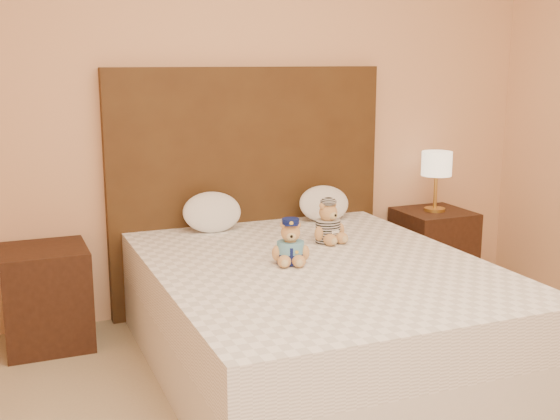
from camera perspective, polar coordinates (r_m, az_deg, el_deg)
The scene contains 9 objects.
bed at distance 3.61m, azimuth 2.97°, elevation -8.45°, with size 1.60×2.00×0.55m.
headboard at distance 4.39m, azimuth -2.61°, elevation 1.71°, with size 1.75×0.08×1.50m, color #452D14.
nightstand_left at distance 4.06m, azimuth -18.44°, elevation -6.72°, with size 0.45×0.45×0.55m, color #341B10.
nightstand_right at distance 4.87m, azimuth 12.30°, elevation -3.23°, with size 0.45×0.45×0.55m, color #341B10.
lamp at distance 4.76m, azimuth 12.61°, elevation 3.45°, with size 0.20×0.20×0.40m.
teddy_police at distance 3.46m, azimuth 0.86°, elevation -2.58°, with size 0.20×0.19×0.23m, color tan, non-canonical shape.
teddy_prisoner at distance 3.88m, azimuth 3.93°, elevation -0.95°, with size 0.21×0.20×0.23m, color tan, non-canonical shape.
pillow_left at distance 4.14m, azimuth -5.54°, elevation -0.01°, with size 0.35×0.23×0.25m, color white.
pillow_right at distance 4.41m, azimuth 3.61°, elevation 0.67°, with size 0.34×0.22×0.24m, color white.
Camera 1 is at (-1.45, -1.85, 1.54)m, focal length 45.00 mm.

